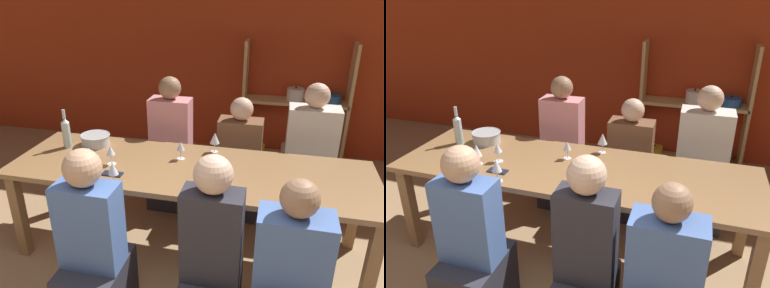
{
  "view_description": "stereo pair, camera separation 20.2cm",
  "coord_description": "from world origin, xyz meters",
  "views": [
    {
      "loc": [
        0.64,
        -0.87,
        2.06
      ],
      "look_at": [
        0.03,
        1.69,
        0.92
      ],
      "focal_mm": 35.0,
      "sensor_mm": 36.0,
      "label": 1
    },
    {
      "loc": [
        0.84,
        -0.82,
        2.06
      ],
      "look_at": [
        0.03,
        1.69,
        0.92
      ],
      "focal_mm": 35.0,
      "sensor_mm": 36.0,
      "label": 2
    }
  ],
  "objects": [
    {
      "name": "cell_phone",
      "position": [
        -0.48,
        1.35,
        0.78
      ],
      "size": [
        0.15,
        0.07,
        0.01
      ],
      "color": "#1E2338",
      "rests_on": "dining_table"
    },
    {
      "name": "wine_glass_white_a",
      "position": [
        0.28,
        1.45,
        0.88
      ],
      "size": [
        0.07,
        0.07,
        0.16
      ],
      "color": "white",
      "rests_on": "dining_table"
    },
    {
      "name": "wine_glass_red_e",
      "position": [
        0.17,
        1.91,
        0.89
      ],
      "size": [
        0.08,
        0.08,
        0.17
      ],
      "color": "white",
      "rests_on": "dining_table"
    },
    {
      "name": "dining_table",
      "position": [
        0.03,
        1.59,
        0.69
      ],
      "size": [
        2.75,
        0.86,
        0.77
      ],
      "color": "olive",
      "rests_on": "ground_plane"
    },
    {
      "name": "shelf_unit",
      "position": [
        0.88,
        3.63,
        0.51
      ],
      "size": [
        1.24,
        0.3,
        1.45
      ],
      "color": "tan",
      "rests_on": "ground_plane"
    },
    {
      "name": "wine_glass_red_b",
      "position": [
        -0.41,
        1.22,
        0.89
      ],
      "size": [
        0.07,
        0.07,
        0.17
      ],
      "color": "white",
      "rests_on": "dining_table"
    },
    {
      "name": "wine_glass_red_c",
      "position": [
        -0.69,
        1.42,
        0.88
      ],
      "size": [
        0.08,
        0.08,
        0.16
      ],
      "color": "white",
      "rests_on": "dining_table"
    },
    {
      "name": "person_near_c",
      "position": [
        0.35,
        0.87,
        0.47
      ],
      "size": [
        0.35,
        0.44,
        1.23
      ],
      "color": "#2D2D38",
      "rests_on": "ground_plane"
    },
    {
      "name": "person_far_b",
      "position": [
        0.34,
        2.32,
        0.41
      ],
      "size": [
        0.4,
        0.5,
        1.13
      ],
      "rotation": [
        0.0,
        0.0,
        3.14
      ],
      "color": "#2D2D38",
      "rests_on": "ground_plane"
    },
    {
      "name": "mixing_bowl",
      "position": [
        -0.85,
        1.82,
        0.82
      ],
      "size": [
        0.25,
        0.25,
        0.1
      ],
      "color": "#B7BABC",
      "rests_on": "dining_table"
    },
    {
      "name": "wine_bottle_green",
      "position": [
        -1.06,
        1.72,
        0.91
      ],
      "size": [
        0.07,
        0.07,
        0.33
      ],
      "color": "#B2C6C1",
      "rests_on": "dining_table"
    },
    {
      "name": "wine_glass_red_a",
      "position": [
        -0.56,
        1.51,
        0.88
      ],
      "size": [
        0.07,
        0.07,
        0.15
      ],
      "color": "white",
      "rests_on": "dining_table"
    },
    {
      "name": "person_far_a",
      "position": [
        -0.32,
        2.31,
        0.48
      ],
      "size": [
        0.38,
        0.48,
        1.28
      ],
      "rotation": [
        0.0,
        0.0,
        3.14
      ],
      "color": "#2D2D38",
      "rests_on": "ground_plane"
    },
    {
      "name": "wine_glass_red_d",
      "position": [
        -0.06,
        1.72,
        0.88
      ],
      "size": [
        0.06,
        0.06,
        0.15
      ],
      "color": "white",
      "rests_on": "dining_table"
    },
    {
      "name": "person_far_c",
      "position": [
        0.97,
        2.39,
        0.46
      ],
      "size": [
        0.44,
        0.55,
        1.28
      ],
      "rotation": [
        0.0,
        0.0,
        3.14
      ],
      "color": "#2D2D38",
      "rests_on": "ground_plane"
    },
    {
      "name": "wall_back_red",
      "position": [
        0.0,
        3.83,
        1.35
      ],
      "size": [
        8.8,
        0.06,
        2.7
      ],
      "color": "#B23819",
      "rests_on": "ground_plane"
    },
    {
      "name": "person_near_b",
      "position": [
        -0.39,
        0.81,
        0.46
      ],
      "size": [
        0.38,
        0.47,
        1.22
      ],
      "color": "#2D2D38",
      "rests_on": "ground_plane"
    }
  ]
}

